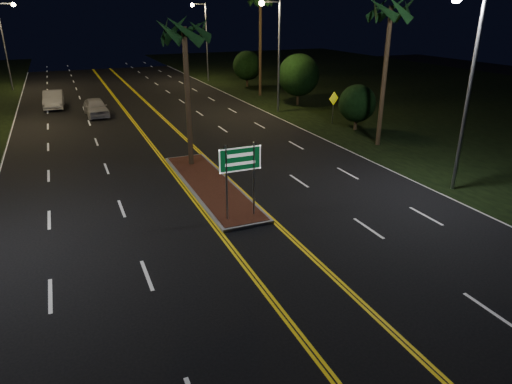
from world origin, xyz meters
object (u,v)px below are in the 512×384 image
highway_sign (240,166)px  streetlight_right_far (203,33)px  streetlight_left_far (6,36)px  car_far (53,98)px  palm_median (184,31)px  shrub_near (357,103)px  car_near (96,106)px  shrub_mid (299,75)px  streetlight_right_near (466,73)px  palm_right_near (391,11)px  shrub_far (247,66)px  median_island (210,185)px  warning_sign (333,103)px  palm_right_far (260,0)px  streetlight_right_mid (275,44)px

highway_sign → streetlight_right_far: streetlight_right_far is taller
streetlight_left_far → car_far: 13.94m
palm_median → shrub_near: palm_median is taller
streetlight_right_far → car_near: (-14.31, -15.54, -4.81)m
shrub_mid → streetlight_right_near: bearing=-98.8°
shrub_mid → palm_right_near: bearing=-96.1°
streetlight_right_far → palm_median: streetlight_right_far is taller
streetlight_right_near → shrub_far: bearing=84.6°
highway_sign → palm_right_near: bearing=30.0°
median_island → shrub_mid: shrub_mid is taller
streetlight_left_far → streetlight_right_near: size_ratio=1.00×
shrub_far → warning_sign: bearing=-92.3°
palm_median → palm_right_near: size_ratio=0.89×
streetlight_right_far → palm_right_far: palm_right_far is taller
streetlight_right_near → warning_sign: size_ratio=3.66×
palm_median → car_near: bearing=103.0°
streetlight_right_far → shrub_far: bearing=-62.0°
streetlight_right_near → palm_right_near: size_ratio=0.97×
median_island → streetlight_right_far: streetlight_right_far is taller
palm_median → car_far: (-6.89, 20.94, -6.39)m
streetlight_left_far → palm_right_far: (23.41, -14.00, 3.49)m
streetlight_left_far → shrub_near: 38.67m
shrub_far → warning_sign: 19.66m
shrub_far → streetlight_right_far: bearing=118.0°
streetlight_left_far → warning_sign: (23.61, -27.63, -4.06)m
palm_right_near → palm_right_far: palm_right_far is taller
warning_sign → streetlight_left_far: bearing=112.6°
palm_right_near → shrub_near: 7.50m
streetlight_right_near → car_far: 34.58m
car_near → streetlight_left_far: bearing=108.7°
palm_median → streetlight_left_far: bearing=107.6°
median_island → streetlight_right_near: streetlight_right_near is taller
shrub_near → shrub_mid: (0.50, 10.00, 0.78)m
palm_median → car_far: bearing=108.2°
shrub_near → car_far: (-20.39, 17.44, -1.06)m
palm_median → car_near: 17.60m
highway_sign → car_near: (-3.70, 23.67, -1.55)m
median_island → palm_median: bearing=90.0°
streetlight_right_near → highway_sign: bearing=175.7°
warning_sign → shrub_near: bearing=-96.0°
palm_right_far → highway_sign: bearing=-115.2°
median_island → streetlight_right_mid: streetlight_right_mid is taller
streetlight_right_mid → warning_sign: size_ratio=3.66×
streetlight_right_far → shrub_far: (3.19, -6.00, -3.32)m
shrub_mid → streetlight_left_far: bearing=140.9°
streetlight_left_far → car_near: (6.92, -17.54, -4.81)m
highway_sign → median_island: bearing=90.0°
palm_right_far → shrub_mid: (1.20, -6.00, -6.42)m
shrub_mid → shrub_far: bearing=91.0°
shrub_near → shrub_far: bearing=89.2°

